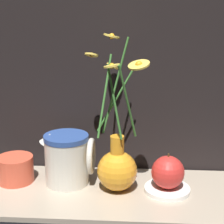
{
  "coord_description": "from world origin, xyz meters",
  "views": [
    {
      "loc": [
        0.06,
        -0.81,
        0.43
      ],
      "look_at": [
        0.01,
        0.0,
        0.21
      ],
      "focal_mm": 60.0,
      "sensor_mm": 36.0,
      "label": 1
    }
  ],
  "objects": [
    {
      "name": "ground_plane",
      "position": [
        0.0,
        0.0,
        0.0
      ],
      "size": [
        6.0,
        6.0,
        0.0
      ],
      "primitive_type": "plane",
      "color": "black"
    },
    {
      "name": "shelf",
      "position": [
        0.0,
        0.0,
        0.01
      ],
      "size": [
        0.7,
        0.26,
        0.01
      ],
      "color": "tan",
      "rests_on": "ground_plane"
    },
    {
      "name": "vase_with_flowers",
      "position": [
        0.02,
        0.01,
        0.08
      ],
      "size": [
        0.16,
        0.17,
        0.36
      ],
      "color": "orange",
      "rests_on": "shelf"
    },
    {
      "name": "yellow_mug",
      "position": [
        -0.24,
        0.04,
        0.04
      ],
      "size": [
        0.1,
        0.09,
        0.06
      ],
      "color": "#DB5138",
      "rests_on": "shelf"
    },
    {
      "name": "ceramic_pitcher",
      "position": [
        -0.11,
        0.04,
        0.08
      ],
      "size": [
        0.13,
        0.11,
        0.14
      ],
      "color": "beige",
      "rests_on": "shelf"
    },
    {
      "name": "saucer_plate",
      "position": [
        0.14,
        0.01,
        0.02
      ],
      "size": [
        0.11,
        0.11,
        0.01
      ],
      "color": "white",
      "rests_on": "shelf"
    },
    {
      "name": "orange_fruit",
      "position": [
        0.14,
        0.01,
        0.06
      ],
      "size": [
        0.08,
        0.08,
        0.09
      ],
      "color": "red",
      "rests_on": "saucer_plate"
    }
  ]
}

